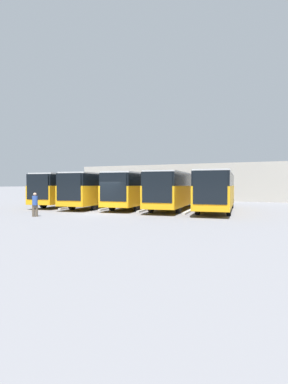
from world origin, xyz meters
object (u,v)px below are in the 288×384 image
(bus_0, at_px, (217,189))
(pedestrian, at_px, (35,204))
(bus_3, at_px, (102,189))
(bus_4, at_px, (74,188))
(bus_2, at_px, (139,189))
(bus_1, at_px, (175,189))

(bus_0, bearing_deg, pedestrian, 36.07)
(bus_3, height_order, bus_4, same)
(bus_2, distance_m, bus_4, 7.72)
(bus_1, relative_size, bus_3, 1.00)
(bus_4, bearing_deg, bus_3, 165.81)
(bus_2, height_order, pedestrian, bus_2)
(bus_2, bearing_deg, bus_1, 168.31)
(bus_2, bearing_deg, bus_4, -5.80)
(bus_3, distance_m, pedestrian, 9.95)
(bus_0, relative_size, pedestrian, 7.46)
(bus_2, height_order, bus_3, same)
(bus_2, relative_size, bus_3, 1.00)
(bus_2, xyz_separation_m, pedestrian, (3.30, 10.45, -0.95))
(bus_3, bearing_deg, pedestrian, 87.54)
(pedestrian, bearing_deg, bus_1, 7.83)
(bus_0, xyz_separation_m, bus_3, (11.58, -0.05, 0.00))
(bus_1, relative_size, pedestrian, 7.46)
(bus_1, distance_m, bus_3, 7.72)
(bus_1, bearing_deg, pedestrian, 48.82)
(bus_1, distance_m, pedestrian, 12.37)
(bus_0, height_order, pedestrian, bus_0)
(bus_1, xyz_separation_m, pedestrian, (7.16, 10.04, -0.95))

